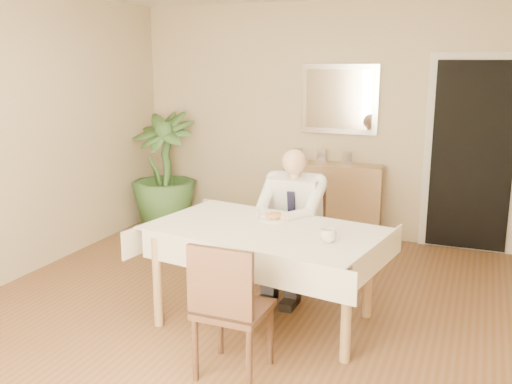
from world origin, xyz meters
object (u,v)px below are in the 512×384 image
at_px(coffee_mug, 328,236).
at_px(sideboard, 333,201).
at_px(seated_man, 290,216).
at_px(dining_table, 265,239).
at_px(chair_far, 300,230).
at_px(potted_palm, 164,170).
at_px(chair_near, 228,304).

relative_size(coffee_mug, sideboard, 0.11).
bearing_deg(seated_man, sideboard, 91.65).
distance_m(dining_table, coffee_mug, 0.56).
bearing_deg(chair_far, sideboard, 95.13).
relative_size(coffee_mug, potted_palm, 0.08).
height_order(seated_man, coffee_mug, seated_man).
xyz_separation_m(coffee_mug, potted_palm, (-2.58, 2.13, -0.11)).
relative_size(dining_table, chair_near, 2.08).
bearing_deg(seated_man, coffee_mug, -54.77).
distance_m(seated_man, sideboard, 1.68).
height_order(chair_near, potted_palm, potted_palm).
xyz_separation_m(dining_table, coffee_mug, (0.53, -0.15, 0.13)).
bearing_deg(chair_far, potted_palm, 154.95).
xyz_separation_m(chair_near, potted_palm, (-2.14, 2.82, 0.18)).
distance_m(seated_man, potted_palm, 2.48).
xyz_separation_m(coffee_mug, sideboard, (-0.57, 2.40, -0.37)).
bearing_deg(chair_near, seated_man, 94.04).
relative_size(chair_far, sideboard, 0.81).
distance_m(coffee_mug, potted_palm, 3.35).
bearing_deg(seated_man, chair_far, 90.00).
xyz_separation_m(dining_table, chair_near, (0.08, -0.84, -0.16)).
distance_m(dining_table, seated_man, 0.59).
height_order(seated_man, potted_palm, potted_palm).
xyz_separation_m(chair_near, seated_man, (-0.08, 1.44, 0.18)).
relative_size(sideboard, potted_palm, 0.78).
xyz_separation_m(chair_far, coffee_mug, (0.53, -1.03, 0.32)).
bearing_deg(chair_far, chair_near, -84.12).
xyz_separation_m(chair_far, sideboard, (-0.05, 1.37, -0.06)).
bearing_deg(coffee_mug, chair_near, -122.69).
bearing_deg(seated_man, chair_near, -86.72).
xyz_separation_m(dining_table, sideboard, (-0.05, 2.25, -0.24)).
bearing_deg(chair_near, potted_palm, 127.88).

